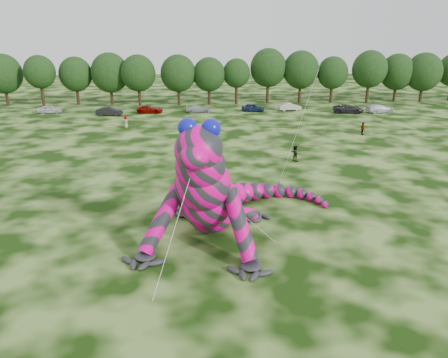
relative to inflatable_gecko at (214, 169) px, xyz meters
The scene contains 28 objects.
ground 7.43m from the inflatable_gecko, 12.15° to the right, with size 240.00×240.00×0.00m, color #16330A.
inflatable_gecko is the anchor object (origin of this frame).
tree_2 68.48m from the inflatable_gecko, 122.89° to the left, with size 7.04×6.34×9.64m, color black, non-canonical shape.
tree_3 63.31m from the inflatable_gecko, 118.17° to the left, with size 5.81×5.23×9.44m, color black, non-canonical shape.
tree_4 62.20m from the inflatable_gecko, 112.51° to the left, with size 6.22×5.60×9.06m, color black, non-canonical shape.
tree_5 59.74m from the inflatable_gecko, 106.83° to the left, with size 7.16×6.44×9.80m, color black, non-canonical shape.
tree_6 56.66m from the inflatable_gecko, 101.94° to the left, with size 6.52×5.86×9.49m, color black, non-canonical shape.
tree_7 55.71m from the inflatable_gecko, 94.37° to the left, with size 6.68×6.01×9.48m, color black, non-canonical shape.
tree_8 55.75m from the inflatable_gecko, 88.34° to the left, with size 6.14×5.53×8.94m, color black, non-canonical shape.
tree_9 56.51m from the inflatable_gecko, 82.99° to the left, with size 5.27×4.74×8.68m, color black, non-canonical shape.
tree_10 58.84m from the inflatable_gecko, 77.01° to the left, with size 7.09×6.38×10.50m, color black, non-canonical shape.
tree_11 60.23m from the inflatable_gecko, 70.99° to the left, with size 7.01×6.31×10.07m, color black, non-canonical shape.
tree_12 62.12m from the inflatable_gecko, 65.41° to the left, with size 5.99×5.39×8.97m, color black, non-canonical shape.
tree_13 64.87m from the inflatable_gecko, 59.46° to the left, with size 6.83×6.15×10.13m, color black, non-canonical shape.
tree_14 69.62m from the inflatable_gecko, 55.64° to the left, with size 6.82×6.14×9.40m, color black, non-canonical shape.
tree_15 71.81m from the inflatable_gecko, 51.91° to the left, with size 7.17×6.45×9.63m, color black, non-canonical shape.
car_0 55.12m from the inflatable_gecko, 118.73° to the left, with size 1.65×4.09×1.39m, color silver.
car_1 48.07m from the inflatable_gecko, 109.12° to the left, with size 1.53×4.39×1.45m, color black.
car_2 48.24m from the inflatable_gecko, 100.86° to the left, with size 2.06×4.47×1.24m, color #7F0601.
car_3 47.42m from the inflatable_gecko, 90.77° to the left, with size 1.76×4.32×1.25m, color #A3A7AC.
car_4 48.55m from the inflatable_gecko, 79.22° to the left, with size 1.64×4.07×1.39m, color #172444.
car_5 50.88m from the inflatable_gecko, 71.84° to the left, with size 1.43×4.10×1.35m, color beige.
car_6 51.92m from the inflatable_gecko, 60.49° to the left, with size 2.41×5.23×1.45m, color #242426.
car_7 54.73m from the inflatable_gecko, 55.29° to the left, with size 2.00×4.91×1.42m, color silver.
spectator_1 24.26m from the inflatable_gecko, 95.91° to the left, with size 0.80×0.63×1.66m, color gray.
spectator_3 35.85m from the inflatable_gecko, 52.41° to the left, with size 1.03×0.43×1.76m, color gray.
spectator_5 19.21m from the inflatable_gecko, 59.23° to the left, with size 1.63×0.52×1.76m, color gray.
spectator_4 37.05m from the inflatable_gecko, 108.07° to the left, with size 0.88×0.57×1.81m, color gray.
Camera 1 is at (-7.10, -28.07, 13.69)m, focal length 35.00 mm.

